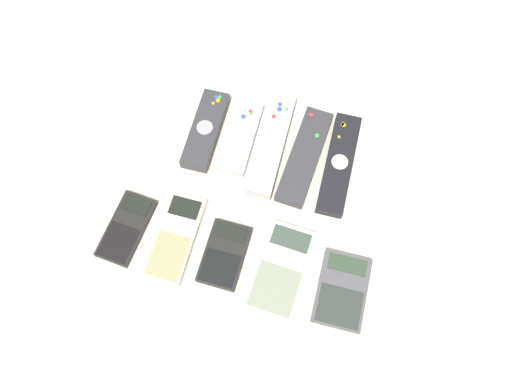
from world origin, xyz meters
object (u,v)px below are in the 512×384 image
Objects in this scene: remote_0 at (206,130)px; calculator_3 at (281,269)px; calculator_2 at (225,254)px; remote_2 at (273,145)px; calculator_0 at (127,228)px; calculator_4 at (342,290)px; remote_4 at (339,164)px; remote_1 at (240,137)px; calculator_1 at (176,237)px; remote_3 at (305,156)px.

calculator_3 is at bearing -48.38° from remote_0.
remote_2 is at bearing 83.67° from calculator_2.
calculator_0 is 1.01× the size of calculator_4.
remote_2 is at bearing 52.35° from calculator_0.
remote_2 is 1.64× the size of calculator_0.
remote_4 is (0.26, 0.01, -0.00)m from remote_0.
calculator_4 is at bearing -53.13° from remote_2.
calculator_1 is at bearing -104.59° from remote_1.
remote_0 is 0.13m from remote_2.
remote_4 is 0.27m from calculator_2.
calculator_3 is at bearing 175.20° from calculator_4.
calculator_2 is 0.10m from calculator_3.
remote_4 is 0.40m from calculator_0.
calculator_4 is (0.31, -0.22, -0.00)m from remote_0.
remote_3 is 0.22m from calculator_3.
calculator_4 is (0.38, 0.00, 0.00)m from calculator_0.
remote_3 is at bearing -7.68° from remote_2.
remote_3 reaches higher than calculator_2.
remote_2 is (0.13, 0.01, 0.00)m from remote_0.
remote_0 is at bearing 142.74° from calculator_4.
calculator_4 is at bearing -58.16° from remote_3.
calculator_2 is (-0.15, -0.22, -0.00)m from remote_4.
calculator_3 is (-0.05, -0.22, -0.00)m from remote_4.
remote_1 is at bearing 135.31° from calculator_4.
remote_4 is at bearing 55.38° from calculator_2.
remote_2 reaches higher than calculator_2.
calculator_4 is (0.12, -0.22, -0.00)m from remote_3.
remote_3 reaches higher than calculator_3.
remote_2 is at bearing 111.49° from calculator_3.
calculator_2 reaches higher than calculator_4.
calculator_2 is at bearing -176.21° from calculator_3.
calculator_1 is at bearing -126.50° from remote_3.
calculator_2 is at bearing 177.29° from calculator_4.
calculator_3 is at bearing 0.91° from calculator_2.
calculator_0 is at bearing 178.04° from calculator_4.
remote_4 is 1.58× the size of calculator_4.
remote_4 is at bearing 79.47° from calculator_3.
remote_2 reaches higher than remote_1.
remote_2 is 0.29m from calculator_4.
calculator_4 is (0.21, -0.00, -0.00)m from calculator_2.
remote_1 is at bearing 176.76° from remote_4.
remote_3 is 0.23m from calculator_2.
remote_3 is (0.13, -0.01, 0.00)m from remote_1.
calculator_3 is at bearing 4.99° from calculator_0.
calculator_3 is (0.08, -0.22, -0.00)m from remote_2.
remote_4 is 0.22m from calculator_3.
calculator_2 is 0.89× the size of calculator_4.
calculator_1 is 1.41× the size of calculator_2.
remote_0 reaches higher than calculator_2.
calculator_4 is (0.30, -0.01, 0.00)m from calculator_1.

